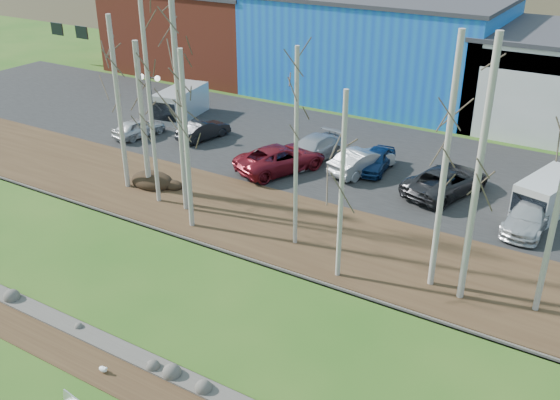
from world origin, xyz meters
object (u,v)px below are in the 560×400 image
Objects in this scene: car_1 at (203,130)px; car_5 at (362,161)px; car_0 at (139,127)px; van_white at (547,196)px; car_6 at (446,180)px; car_4 at (376,160)px; street_lamp at (150,88)px; seagull at (103,369)px; van_grey at (180,103)px; car_7 at (529,216)px; car_2 at (281,158)px; car_3 at (311,149)px.

car_5 is at bearing -167.12° from car_1.
car_0 is 0.78× the size of van_white.
car_5 is 5.27m from car_6.
car_4 is 0.80× the size of van_white.
car_4 is at bearing -0.69° from street_lamp.
street_lamp is 1.12× the size of car_0.
seagull is 0.11× the size of car_1.
car_1 is at bearing 18.36° from car_5.
van_grey is (-16.78, 1.71, 0.42)m from car_4.
car_7 is at bearing -174.94° from car_5.
car_7 is at bearing 175.90° from car_6.
seagull is at bearing 140.93° from car_0.
seagull is 28.25m from van_grey.
car_2 is 4.92m from car_5.
van_white reaches higher than car_7.
car_7 is at bearing -168.67° from car_0.
car_3 is at bearing 172.45° from car_7.
street_lamp reaches higher than van_grey.
car_5 is (4.37, 2.26, -0.05)m from car_2.
car_0 is 26.58m from van_white.
van_grey is (-21.48, 2.75, 0.30)m from car_6.
car_6 is at bearing 72.57° from seagull.
van_white is (10.50, 0.11, 0.25)m from car_5.
car_1 is (3.46, 1.17, -2.73)m from street_lamp.
car_6 is at bearing -5.42° from street_lamp.
car_2 is 14.50m from car_7.
car_1 is 8.24m from car_3.
car_0 is at bearing 25.00° from car_5.
car_0 is 26.09m from car_7.
street_lamp is 11.23m from car_2.
car_6 is (4.70, -1.04, 0.12)m from car_4.
van_white reaches higher than car_2.
car_7 is at bearing -155.40° from car_2.
car_7 reaches higher than car_1.
car_2 reaches higher than seagull.
car_6 is at bearing 4.88° from car_3.
car_6 reaches higher than car_7.
car_6 reaches higher than car_4.
street_lamp is 1.09× the size of car_1.
van_white is at bearing 7.31° from car_3.
street_lamp reaches higher than seagull.
van_grey reaches higher than car_4.
seagull is at bearing -61.37° from street_lamp.
car_3 reaches higher than car_4.
car_0 is (-15.56, 18.61, 0.63)m from seagull.
seagull is at bearing -102.72° from van_white.
car_4 is at bearing 16.06° from car_3.
car_4 is at bearing 85.37° from seagull.
car_2 is at bearing -100.05° from car_3.
car_2 is at bearing -156.20° from van_white.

